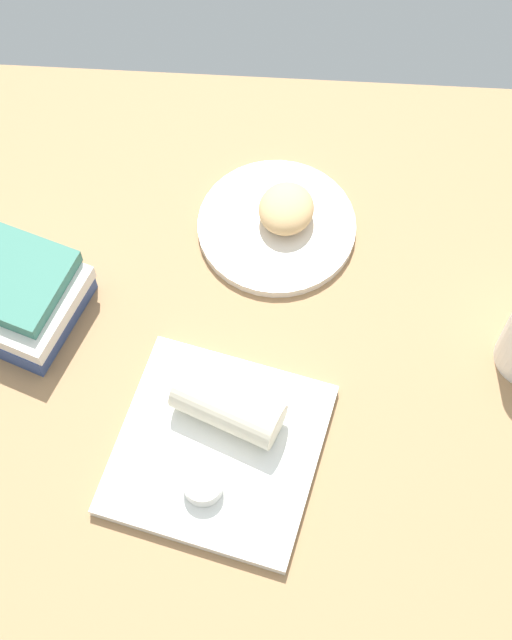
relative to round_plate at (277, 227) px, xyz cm
name	(u,v)px	position (x,y,z in cm)	size (l,w,h in cm)	color
dining_table	(204,346)	(8.61, 17.55, -2.70)	(110.00, 90.00, 4.00)	#9E754C
round_plate	(277,227)	(0.00, 0.00, 0.00)	(21.70, 21.70, 1.40)	silver
scone_pastry	(286,209)	(-1.18, -1.00, 2.98)	(8.31, 7.50, 4.56)	tan
square_plate	(218,449)	(5.39, 32.63, 0.10)	(23.86, 23.86, 1.60)	white
sauce_cup	(203,485)	(6.63, 37.85, 2.18)	(4.71, 4.71, 2.39)	silver
breakfast_wrap	(228,406)	(4.40, 28.45, 3.82)	(5.85, 5.85, 13.14)	beige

